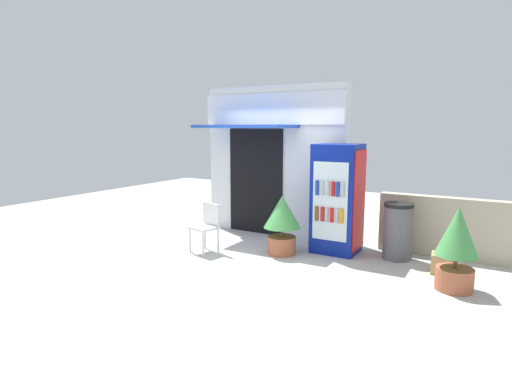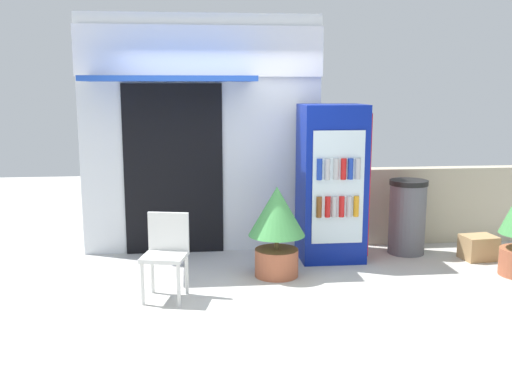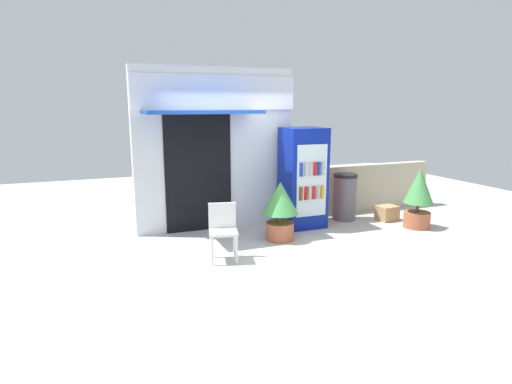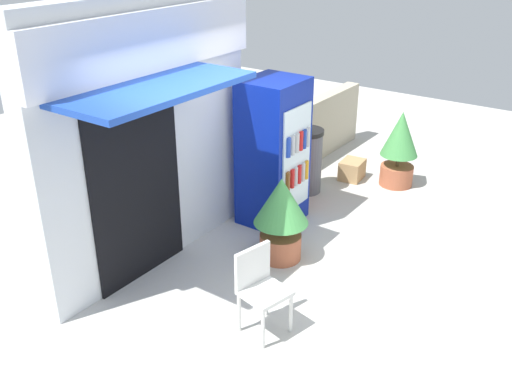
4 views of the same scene
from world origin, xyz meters
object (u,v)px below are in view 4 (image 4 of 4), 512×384
at_px(potted_plant_curbside, 400,145).
at_px(cardboard_box, 352,170).
at_px(trash_bin, 306,161).
at_px(plastic_chair, 260,284).
at_px(drink_cooler, 274,153).
at_px(potted_plant_near_shop, 281,212).

relative_size(potted_plant_curbside, cardboard_box, 2.88).
bearing_deg(cardboard_box, trash_bin, 155.21).
xyz_separation_m(plastic_chair, potted_plant_curbside, (3.87, 0.26, 0.13)).
height_order(drink_cooler, potted_plant_near_shop, drink_cooler).
bearing_deg(potted_plant_curbside, plastic_chair, -176.22).
relative_size(potted_plant_near_shop, cardboard_box, 2.58).
relative_size(plastic_chair, trash_bin, 0.90).
xyz_separation_m(potted_plant_near_shop, trash_bin, (1.74, 0.71, -0.12)).
xyz_separation_m(trash_bin, cardboard_box, (0.77, -0.36, -0.32)).
height_order(trash_bin, cardboard_box, trash_bin).
distance_m(drink_cooler, potted_plant_near_shop, 1.02).
distance_m(drink_cooler, cardboard_box, 1.95).
relative_size(potted_plant_near_shop, potted_plant_curbside, 0.90).
bearing_deg(plastic_chair, trash_bin, 23.08).
distance_m(plastic_chair, potted_plant_curbside, 3.89).
xyz_separation_m(drink_cooler, trash_bin, (0.99, 0.11, -0.46)).
distance_m(trash_bin, cardboard_box, 0.91).
distance_m(potted_plant_near_shop, potted_plant_curbside, 2.72).
xyz_separation_m(drink_cooler, potted_plant_near_shop, (-0.75, -0.60, -0.34)).
distance_m(plastic_chair, potted_plant_near_shop, 1.29).
bearing_deg(trash_bin, potted_plant_near_shop, -157.80).
height_order(plastic_chair, potted_plant_near_shop, potted_plant_near_shop).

